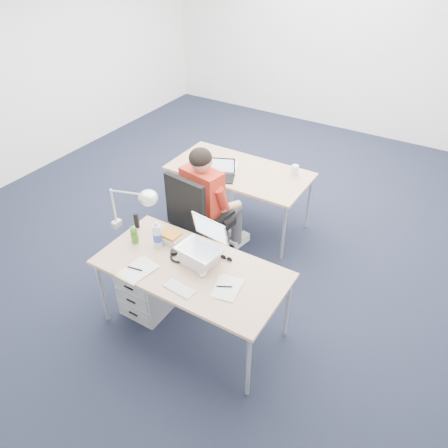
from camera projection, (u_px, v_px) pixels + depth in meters
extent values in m
plane|color=black|center=(220.00, 220.00, 5.44)|extent=(7.00, 7.00, 0.00)
cube|color=white|center=(334.00, 42.00, 7.03)|extent=(6.00, 0.02, 2.80)
cube|color=white|center=(30.00, 68.00, 5.88)|extent=(0.02, 7.00, 2.80)
cube|color=tan|center=(191.00, 269.00, 3.63)|extent=(1.60, 0.80, 0.03)
cylinder|color=#B7BABC|center=(102.00, 292.00, 3.92)|extent=(0.04, 0.04, 0.70)
cylinder|color=#B7BABC|center=(248.00, 366.00, 3.29)|extent=(0.04, 0.04, 0.70)
cylinder|color=#B7BABC|center=(152.00, 250.00, 4.41)|extent=(0.04, 0.04, 0.70)
cylinder|color=#B7BABC|center=(287.00, 307.00, 3.77)|extent=(0.04, 0.04, 0.70)
cube|color=tan|center=(239.00, 171.00, 4.98)|extent=(1.60, 0.80, 0.03)
cylinder|color=#B7BABC|center=(170.00, 194.00, 5.27)|extent=(0.04, 0.04, 0.70)
cylinder|color=#B7BABC|center=(284.00, 233.00, 4.63)|extent=(0.04, 0.04, 0.70)
cylinder|color=#B7BABC|center=(203.00, 170.00, 5.75)|extent=(0.04, 0.04, 0.70)
cylinder|color=#B7BABC|center=(309.00, 202.00, 5.12)|extent=(0.04, 0.04, 0.70)
cylinder|color=black|center=(204.00, 241.00, 4.64)|extent=(0.05, 0.05, 0.44)
cube|color=black|center=(203.00, 224.00, 4.50)|extent=(0.54, 0.54, 0.08)
cube|color=black|center=(185.00, 205.00, 4.14)|extent=(0.47, 0.11, 0.56)
cube|color=red|center=(202.00, 196.00, 4.31)|extent=(0.45, 0.29, 0.57)
sphere|color=tan|center=(201.00, 160.00, 4.08)|extent=(0.22, 0.22, 0.22)
cube|color=#ADB0B3|center=(150.00, 285.00, 4.11)|extent=(0.40, 0.50, 0.55)
cube|color=#ADB0B3|center=(210.00, 193.00, 5.42)|extent=(0.40, 0.50, 0.55)
cube|color=white|center=(179.00, 289.00, 3.41)|extent=(0.26, 0.13, 0.01)
ellipsoid|color=white|center=(203.00, 274.00, 3.54)|extent=(0.05, 0.08, 0.03)
cylinder|color=#191647|center=(199.00, 256.00, 3.65)|extent=(0.08, 0.08, 0.13)
cylinder|color=silver|center=(157.00, 234.00, 3.78)|extent=(0.10, 0.10, 0.25)
cube|color=silver|center=(170.00, 237.00, 3.89)|extent=(0.21, 0.17, 0.09)
cube|color=black|center=(137.00, 221.00, 4.03)|extent=(0.05, 0.04, 0.15)
cube|color=#E5E987|center=(137.00, 270.00, 3.59)|extent=(0.24, 0.32, 0.01)
cube|color=#E5E987|center=(226.00, 288.00, 3.42)|extent=(0.24, 0.30, 0.01)
cylinder|color=white|center=(295.00, 170.00, 4.85)|extent=(0.10, 0.10, 0.11)
cube|color=white|center=(226.00, 167.00, 5.01)|extent=(0.34, 0.38, 0.01)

